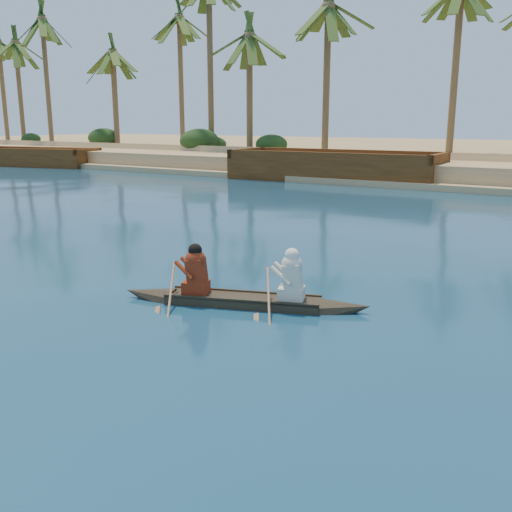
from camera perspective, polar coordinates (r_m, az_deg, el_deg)
The scene contains 7 objects.
ground at distance 15.83m, azimuth -20.76°, elevation -1.05°, with size 160.00×160.00×0.00m, color #0C2D4F.
sandy_embankment at distance 57.34m, azimuth 20.53°, elevation 9.33°, with size 150.00×51.00×1.50m.
palm_grove at distance 45.93m, azimuth 17.87°, elevation 18.10°, with size 110.00×14.00×16.00m, color #3A561E, non-canonical shape.
shrub_cluster at distance 42.45m, azimuth 15.93°, elevation 9.46°, with size 100.00×6.00×2.40m, color #1C3413, non-canonical shape.
canoe at distance 11.72m, azimuth -1.33°, elevation -3.64°, with size 5.12×2.45×1.43m.
barge_left at distance 52.49m, azimuth -21.09°, elevation 9.10°, with size 11.19×5.93×1.78m.
barge_mid at distance 36.91m, azimuth 7.80°, elevation 8.67°, with size 13.48×5.01×2.22m.
Camera 1 is at (12.50, -8.99, 3.69)m, focal length 40.00 mm.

